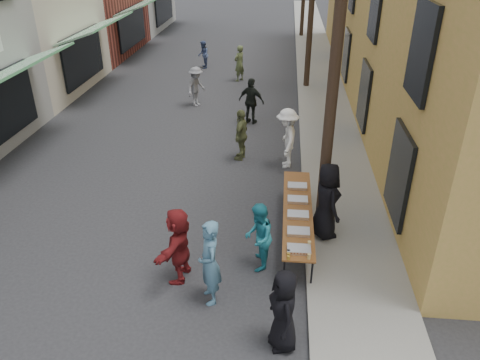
% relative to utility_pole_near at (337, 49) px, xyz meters
% --- Properties ---
extents(ground, '(120.00, 120.00, 0.00)m').
position_rel_utility_pole_near_xyz_m(ground, '(-4.30, -3.00, -4.50)').
color(ground, '#28282B').
rests_on(ground, ground).
extents(sidewalk, '(2.20, 60.00, 0.10)m').
position_rel_utility_pole_near_xyz_m(sidewalk, '(0.70, 12.00, -4.45)').
color(sidewalk, gray).
rests_on(sidewalk, ground).
extents(utility_pole_near, '(0.26, 0.26, 9.00)m').
position_rel_utility_pole_near_xyz_m(utility_pole_near, '(0.00, 0.00, 0.00)').
color(utility_pole_near, '#2D2116').
rests_on(utility_pole_near, ground).
extents(serving_table, '(0.70, 4.00, 0.75)m').
position_rel_utility_pole_near_xyz_m(serving_table, '(-0.60, -0.43, -3.79)').
color(serving_table, brown).
rests_on(serving_table, ground).
extents(catering_tray_sausage, '(0.50, 0.33, 0.08)m').
position_rel_utility_pole_near_xyz_m(catering_tray_sausage, '(-0.60, -2.08, -3.71)').
color(catering_tray_sausage, maroon).
rests_on(catering_tray_sausage, serving_table).
extents(catering_tray_foil_b, '(0.50, 0.33, 0.08)m').
position_rel_utility_pole_near_xyz_m(catering_tray_foil_b, '(-0.60, -1.43, -3.71)').
color(catering_tray_foil_b, '#B2B2B7').
rests_on(catering_tray_foil_b, serving_table).
extents(catering_tray_buns, '(0.50, 0.33, 0.08)m').
position_rel_utility_pole_near_xyz_m(catering_tray_buns, '(-0.60, -0.73, -3.71)').
color(catering_tray_buns, tan).
rests_on(catering_tray_buns, serving_table).
extents(catering_tray_foil_d, '(0.50, 0.33, 0.08)m').
position_rel_utility_pole_near_xyz_m(catering_tray_foil_d, '(-0.60, -0.03, -3.71)').
color(catering_tray_foil_d, '#B2B2B7').
rests_on(catering_tray_foil_d, serving_table).
extents(catering_tray_buns_end, '(0.50, 0.33, 0.08)m').
position_rel_utility_pole_near_xyz_m(catering_tray_buns_end, '(-0.60, 0.67, -3.71)').
color(catering_tray_buns_end, tan).
rests_on(catering_tray_buns_end, serving_table).
extents(condiment_jar_a, '(0.07, 0.07, 0.08)m').
position_rel_utility_pole_near_xyz_m(condiment_jar_a, '(-0.82, -2.38, -3.71)').
color(condiment_jar_a, '#A57F26').
rests_on(condiment_jar_a, serving_table).
extents(condiment_jar_b, '(0.07, 0.07, 0.08)m').
position_rel_utility_pole_near_xyz_m(condiment_jar_b, '(-0.82, -2.28, -3.71)').
color(condiment_jar_b, '#A57F26').
rests_on(condiment_jar_b, serving_table).
extents(condiment_jar_c, '(0.07, 0.07, 0.08)m').
position_rel_utility_pole_near_xyz_m(condiment_jar_c, '(-0.82, -2.18, -3.71)').
color(condiment_jar_c, '#A57F26').
rests_on(condiment_jar_c, serving_table).
extents(cup_stack, '(0.08, 0.08, 0.12)m').
position_rel_utility_pole_near_xyz_m(cup_stack, '(-0.40, -2.33, -3.69)').
color(cup_stack, tan).
rests_on(cup_stack, serving_table).
extents(guest_front_a, '(0.73, 0.92, 1.66)m').
position_rel_utility_pole_near_xyz_m(guest_front_a, '(-0.90, -3.94, -3.67)').
color(guest_front_a, black).
rests_on(guest_front_a, ground).
extents(guest_front_b, '(0.66, 0.79, 1.87)m').
position_rel_utility_pole_near_xyz_m(guest_front_b, '(-2.38, -2.88, -3.57)').
color(guest_front_b, teal).
rests_on(guest_front_b, ground).
extents(guest_front_c, '(0.62, 0.79, 1.60)m').
position_rel_utility_pole_near_xyz_m(guest_front_c, '(-1.48, -1.74, -3.70)').
color(guest_front_c, teal).
rests_on(guest_front_c, ground).
extents(guest_front_d, '(0.77, 1.27, 1.92)m').
position_rel_utility_pole_near_xyz_m(guest_front_d, '(-0.90, 3.42, -3.54)').
color(guest_front_d, white).
rests_on(guest_front_d, ground).
extents(guest_front_e, '(0.62, 1.07, 1.71)m').
position_rel_utility_pole_near_xyz_m(guest_front_e, '(-2.37, 3.83, -3.65)').
color(guest_front_e, '#61673B').
rests_on(guest_front_e, ground).
extents(guest_queue_back, '(0.74, 1.65, 1.72)m').
position_rel_utility_pole_near_xyz_m(guest_queue_back, '(-3.14, -2.25, -3.64)').
color(guest_queue_back, maroon).
rests_on(guest_queue_back, ground).
extents(server, '(0.90, 1.09, 1.92)m').
position_rel_utility_pole_near_xyz_m(server, '(0.06, -0.47, -3.44)').
color(server, black).
rests_on(server, sidewalk).
extents(passerby_left, '(1.02, 1.24, 1.67)m').
position_rel_utility_pole_near_xyz_m(passerby_left, '(-4.77, 8.92, -3.66)').
color(passerby_left, gray).
rests_on(passerby_left, ground).
extents(passerby_mid, '(1.13, 0.78, 1.79)m').
position_rel_utility_pole_near_xyz_m(passerby_mid, '(-2.28, 7.08, -3.61)').
color(passerby_mid, black).
rests_on(passerby_mid, ground).
extents(passerby_right, '(0.71, 0.76, 1.74)m').
position_rel_utility_pole_near_xyz_m(passerby_right, '(-3.31, 12.82, -3.63)').
color(passerby_right, '#556239').
rests_on(passerby_right, ground).
extents(passerby_far, '(0.66, 0.79, 1.46)m').
position_rel_utility_pole_near_xyz_m(passerby_far, '(-5.48, 15.01, -3.77)').
color(passerby_far, '#465787').
rests_on(passerby_far, ground).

